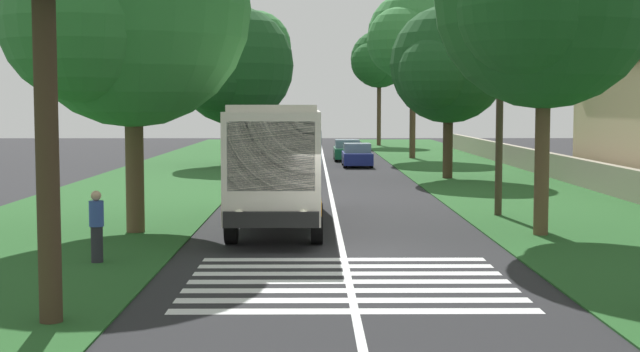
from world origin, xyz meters
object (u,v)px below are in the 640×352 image
at_px(trailing_car_1, 357,156).
at_px(roadside_tree_left_1, 232,69).
at_px(coach_bus, 279,156).
at_px(utility_pole, 500,86).
at_px(roadside_tree_left_2, 128,17).
at_px(roadside_tree_right_0, 539,5).
at_px(roadside_tree_right_1, 410,39).
at_px(roadside_tree_right_2, 446,68).
at_px(roadside_tree_right_4, 377,61).
at_px(roadside_tree_left_4, 263,74).
at_px(roadside_tree_left_3, 253,49).
at_px(pedestrian, 97,226).
at_px(trailing_car_0, 292,166).
at_px(trailing_car_2, 347,151).

xyz_separation_m(trailing_car_1, roadside_tree_left_1, (0.99, 7.73, 5.34)).
relative_size(coach_bus, utility_pole, 1.34).
relative_size(roadside_tree_left_1, roadside_tree_left_2, 1.00).
bearing_deg(roadside_tree_right_0, roadside_tree_right_1, -0.62).
height_order(roadside_tree_right_2, roadside_tree_right_4, roadside_tree_right_4).
xyz_separation_m(coach_bus, roadside_tree_left_4, (57.35, 3.74, 4.57)).
height_order(trailing_car_1, roadside_tree_right_4, roadside_tree_right_4).
distance_m(roadside_tree_right_1, roadside_tree_right_2, 17.35).
relative_size(roadside_tree_left_1, roadside_tree_left_3, 0.86).
height_order(roadside_tree_left_4, roadside_tree_right_0, roadside_tree_right_0).
relative_size(roadside_tree_right_2, pedestrian, 5.17).
xyz_separation_m(roadside_tree_left_2, utility_pole, (3.66, -11.56, -1.90)).
distance_m(trailing_car_1, roadside_tree_left_4, 32.30).
height_order(coach_bus, roadside_tree_right_1, roadside_tree_right_1).
distance_m(roadside_tree_right_0, pedestrian, 13.56).
bearing_deg(roadside_tree_right_2, trailing_car_0, 92.47).
relative_size(trailing_car_1, roadside_tree_left_4, 0.46).
distance_m(coach_bus, trailing_car_2, 32.81).
height_order(trailing_car_0, roadside_tree_right_4, roadside_tree_right_4).
xyz_separation_m(trailing_car_0, pedestrian, (-23.99, 4.04, 0.24)).
distance_m(roadside_tree_left_4, roadside_tree_right_2, 41.61).
bearing_deg(roadside_tree_right_0, coach_bus, 72.35).
distance_m(roadside_tree_left_3, roadside_tree_right_2, 30.43).
bearing_deg(utility_pole, coach_bus, 105.16).
xyz_separation_m(trailing_car_2, utility_pole, (-30.63, -3.90, 3.70)).
bearing_deg(roadside_tree_right_4, coach_bus, 172.69).
bearing_deg(roadside_tree_right_4, roadside_tree_right_2, -178.88).
height_order(roadside_tree_right_4, utility_pole, roadside_tree_right_4).
bearing_deg(pedestrian, utility_pole, -51.72).
xyz_separation_m(coach_bus, roadside_tree_right_1, (34.51, -7.82, 6.22)).
height_order(coach_bus, trailing_car_1, coach_bus).
height_order(roadside_tree_left_3, pedestrian, roadside_tree_left_3).
bearing_deg(roadside_tree_right_2, pedestrian, 154.13).
bearing_deg(roadside_tree_left_4, roadside_tree_right_2, -163.93).
xyz_separation_m(roadside_tree_right_4, utility_pole, (-52.89, -0.24, -3.51)).
distance_m(roadside_tree_left_1, roadside_tree_right_0, 31.98).
bearing_deg(roadside_tree_right_2, trailing_car_1, 23.70).
xyz_separation_m(coach_bus, roadside_tree_right_0, (-2.36, -7.42, 4.40)).
bearing_deg(roadside_tree_left_2, coach_bus, -68.53).
distance_m(roadside_tree_left_4, roadside_tree_right_0, 60.74).
distance_m(roadside_tree_left_4, pedestrian, 64.56).
distance_m(roadside_tree_left_1, roadside_tree_left_4, 29.84).
bearing_deg(trailing_car_1, roadside_tree_right_1, -26.98).
relative_size(roadside_tree_left_1, utility_pole, 1.17).
xyz_separation_m(roadside_tree_right_0, roadside_tree_right_4, (57.22, 0.38, 1.32)).
height_order(trailing_car_0, roadside_tree_left_4, roadside_tree_left_4).
distance_m(trailing_car_1, roadside_tree_left_3, 21.74).
distance_m(trailing_car_0, utility_pole, 17.13).
height_order(roadside_tree_left_3, roadside_tree_right_1, roadside_tree_right_1).
bearing_deg(roadside_tree_left_2, pedestrian, -177.14).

